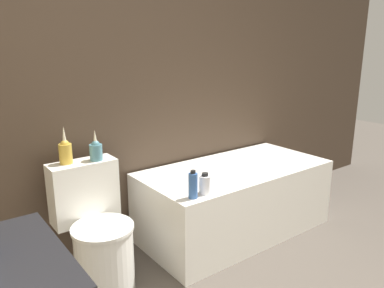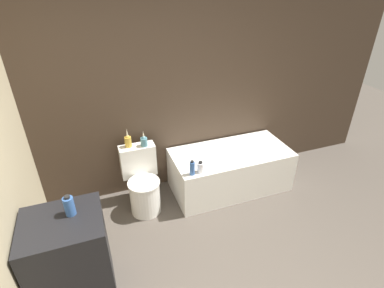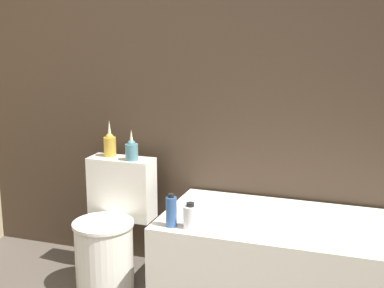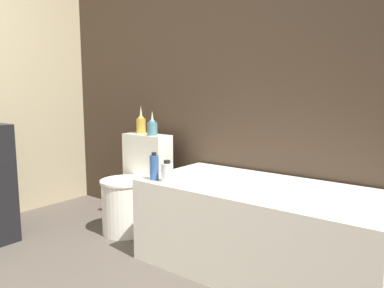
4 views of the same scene
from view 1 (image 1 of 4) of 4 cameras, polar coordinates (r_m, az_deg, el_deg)
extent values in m
cube|color=#423326|center=(2.67, -12.42, 11.03)|extent=(6.40, 0.06, 2.60)
cube|color=white|center=(3.03, 6.50, -8.38)|extent=(1.50, 0.73, 0.54)
cube|color=#B7BCC6|center=(2.94, 6.65, -3.62)|extent=(1.30, 0.53, 0.01)
cylinder|color=white|center=(2.43, -13.16, -16.80)|extent=(0.35, 0.35, 0.41)
cylinder|color=white|center=(2.33, -13.47, -12.32)|extent=(0.37, 0.37, 0.02)
cube|color=white|center=(2.49, -16.14, -6.93)|extent=(0.42, 0.17, 0.39)
cylinder|color=gold|center=(2.40, -18.70, -1.42)|extent=(0.08, 0.08, 0.12)
sphere|color=gold|center=(2.39, -18.82, 0.00)|extent=(0.05, 0.05, 0.05)
cone|color=beige|center=(2.38, -18.94, 1.30)|extent=(0.03, 0.03, 0.11)
cylinder|color=teal|center=(2.42, -14.42, -1.24)|extent=(0.08, 0.08, 0.10)
sphere|color=teal|center=(2.41, -14.50, -0.07)|extent=(0.05, 0.05, 0.05)
cone|color=beige|center=(2.40, -14.57, 1.00)|extent=(0.03, 0.03, 0.09)
cylinder|color=#335999|center=(2.32, 0.15, -6.38)|extent=(0.06, 0.06, 0.16)
cylinder|color=black|center=(2.29, 0.16, -4.27)|extent=(0.03, 0.03, 0.02)
cylinder|color=silver|center=(2.39, 1.98, -6.23)|extent=(0.08, 0.08, 0.12)
cylinder|color=black|center=(2.37, 1.99, -4.65)|extent=(0.04, 0.04, 0.02)
camera|label=2|loc=(1.40, 132.05, 40.02)|focal=28.00mm
camera|label=3|loc=(2.40, 72.75, 7.81)|focal=50.00mm
camera|label=4|loc=(2.97, 52.68, 2.38)|focal=35.00mm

